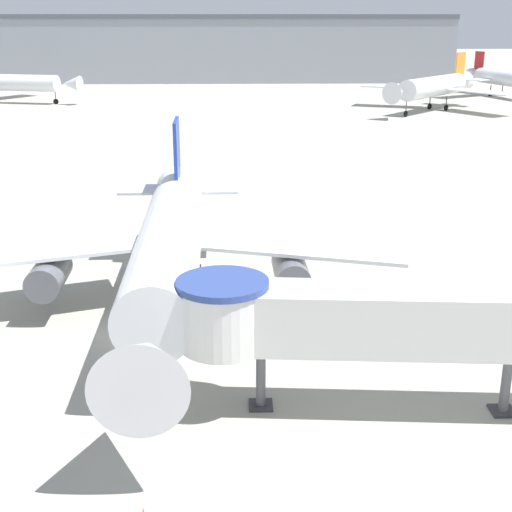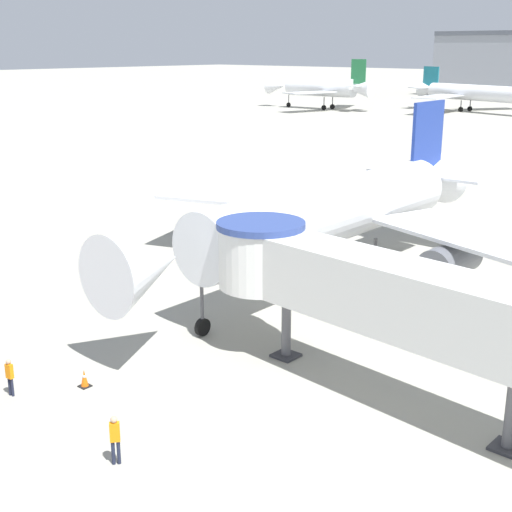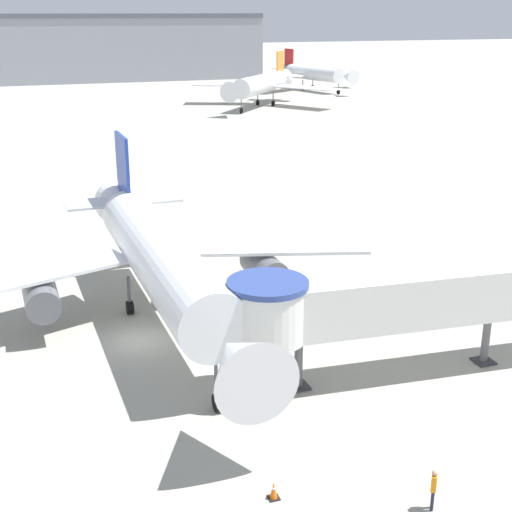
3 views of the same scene
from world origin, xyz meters
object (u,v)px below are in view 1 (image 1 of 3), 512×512
object	(u,v)px
jet_bridge	(406,320)
background_jet_orange_tail	(435,86)
main_airplane	(169,248)
background_jet_red_tail	(502,78)

from	to	relation	value
jet_bridge	background_jet_orange_tail	xyz separation A→B (m)	(31.28, 110.26, 0.18)
background_jet_orange_tail	jet_bridge	bearing A→B (deg)	-65.70
jet_bridge	main_airplane	bearing A→B (deg)	140.04
main_airplane	background_jet_red_tail	xyz separation A→B (m)	(65.04, 124.90, -0.05)
jet_bridge	background_jet_orange_tail	bearing A→B (deg)	78.63
background_jet_orange_tail	background_jet_red_tail	distance (m)	34.14
main_airplane	background_jet_red_tail	size ratio (longest dim) A/B	1.08
main_airplane	jet_bridge	xyz separation A→B (m)	(11.26, -11.04, 0.15)
main_airplane	jet_bridge	size ratio (longest dim) A/B	1.35
jet_bridge	background_jet_orange_tail	world-z (taller)	background_jet_orange_tail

